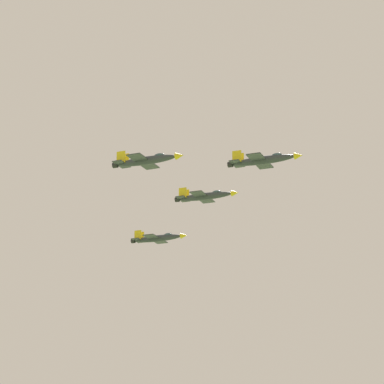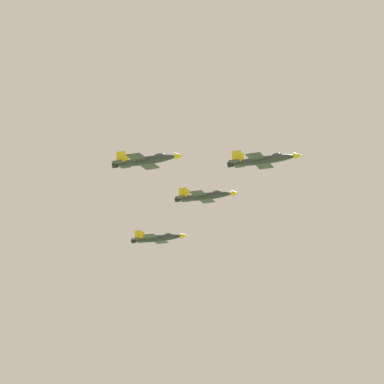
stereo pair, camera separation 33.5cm
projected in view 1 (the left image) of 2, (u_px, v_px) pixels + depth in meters
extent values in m
ellipsoid|color=#2D3338|center=(263.00, 160.00, 175.70)|extent=(5.89, 12.95, 1.69)
cone|color=gold|center=(299.00, 156.00, 173.15)|extent=(1.91, 2.06, 1.43)
ellipsoid|color=#334751|center=(277.00, 155.00, 174.89)|extent=(1.93, 2.54, 0.98)
cube|color=#2D3338|center=(260.00, 161.00, 175.90)|extent=(9.84, 5.91, 0.17)
cube|color=gold|center=(266.00, 167.00, 179.65)|extent=(1.50, 2.77, 0.20)
cube|color=gold|center=(254.00, 154.00, 172.18)|extent=(1.50, 2.77, 0.20)
cube|color=#2D3338|center=(237.00, 164.00, 177.62)|extent=(4.93, 3.42, 0.17)
cube|color=gold|center=(239.00, 159.00, 178.65)|extent=(0.83, 1.85, 2.44)
cube|color=gold|center=(237.00, 156.00, 177.16)|extent=(0.83, 1.85, 2.44)
cylinder|color=black|center=(230.00, 164.00, 178.12)|extent=(1.42, 1.27, 1.18)
ellipsoid|color=#2D3338|center=(205.00, 196.00, 195.88)|extent=(5.79, 12.45, 1.63)
cone|color=gold|center=(235.00, 193.00, 193.49)|extent=(1.85, 2.00, 1.38)
ellipsoid|color=#334751|center=(217.00, 192.00, 195.12)|extent=(1.88, 2.45, 0.95)
cube|color=#2D3338|center=(202.00, 197.00, 196.07)|extent=(9.48, 5.77, 0.16)
cube|color=gold|center=(209.00, 202.00, 199.69)|extent=(1.47, 2.66, 0.20)
cube|color=gold|center=(196.00, 192.00, 192.47)|extent=(1.47, 2.66, 0.20)
cube|color=#2D3338|center=(183.00, 199.00, 197.68)|extent=(4.75, 3.33, 0.16)
cube|color=gold|center=(185.00, 195.00, 198.68)|extent=(0.81, 1.77, 2.35)
cube|color=gold|center=(183.00, 193.00, 197.23)|extent=(0.81, 1.77, 2.35)
cylinder|color=black|center=(177.00, 200.00, 198.15)|extent=(1.38, 1.23, 1.14)
ellipsoid|color=#2D3338|center=(146.00, 161.00, 167.46)|extent=(5.37, 12.43, 1.61)
cone|color=gold|center=(180.00, 156.00, 164.89)|extent=(1.80, 1.95, 1.37)
ellipsoid|color=#334751|center=(159.00, 156.00, 166.63)|extent=(1.81, 2.42, 0.94)
cube|color=#2D3338|center=(143.00, 162.00, 167.67)|extent=(9.40, 5.47, 0.16)
cube|color=gold|center=(152.00, 168.00, 171.22)|extent=(1.39, 2.65, 0.19)
cube|color=gold|center=(134.00, 155.00, 164.14)|extent=(1.39, 2.65, 0.19)
cube|color=#2D3338|center=(122.00, 164.00, 169.41)|extent=(4.70, 3.19, 0.16)
cube|color=gold|center=(125.00, 160.00, 170.38)|extent=(0.75, 1.77, 2.33)
cube|color=gold|center=(121.00, 157.00, 168.96)|extent=(0.75, 1.77, 2.33)
cylinder|color=black|center=(115.00, 165.00, 169.91)|extent=(1.35, 1.20, 1.13)
ellipsoid|color=#2D3338|center=(158.00, 238.00, 215.08)|extent=(5.52, 12.41, 1.61)
cone|color=gold|center=(184.00, 236.00, 212.58)|extent=(1.81, 1.97, 1.37)
ellipsoid|color=#334751|center=(168.00, 235.00, 214.27)|extent=(1.83, 2.42, 0.94)
cube|color=#2D3338|center=(155.00, 239.00, 215.27)|extent=(9.41, 5.57, 0.16)
cube|color=gold|center=(162.00, 243.00, 218.84)|extent=(1.41, 2.65, 0.19)
cube|color=gold|center=(148.00, 235.00, 211.73)|extent=(1.41, 2.65, 0.19)
cube|color=#2D3338|center=(138.00, 240.00, 216.96)|extent=(4.71, 3.24, 0.16)
cube|color=gold|center=(141.00, 237.00, 217.94)|extent=(0.77, 1.77, 2.33)
cube|color=gold|center=(138.00, 235.00, 216.52)|extent=(0.77, 1.77, 2.33)
cylinder|color=black|center=(133.00, 241.00, 217.45)|extent=(1.36, 1.21, 1.13)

